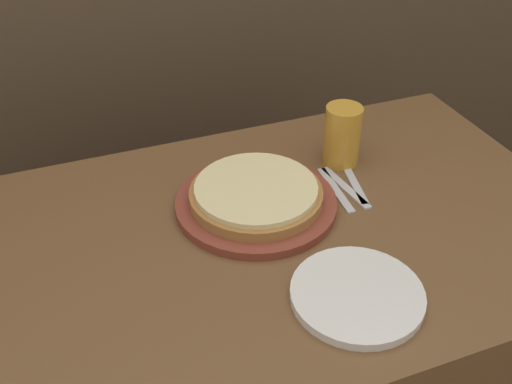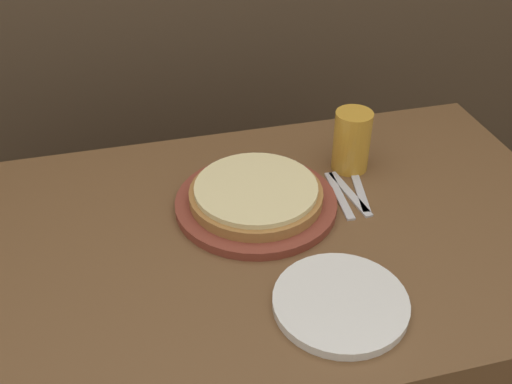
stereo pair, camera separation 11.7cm
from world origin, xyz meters
name	(u,v)px [view 1 (the left image)]	position (x,y,z in m)	size (l,w,h in m)	color
dining_table	(243,358)	(0.00, 0.00, 0.38)	(1.46, 0.82, 0.75)	brown
pizza_on_board	(256,198)	(0.06, 0.08, 0.78)	(0.35, 0.35, 0.06)	brown
beer_glass	(342,133)	(0.32, 0.18, 0.83)	(0.09, 0.09, 0.15)	gold
dinner_plate	(357,295)	(0.14, -0.23, 0.76)	(0.24, 0.24, 0.02)	white
fork	(336,190)	(0.25, 0.08, 0.76)	(0.03, 0.18, 0.00)	silver
dinner_knife	(345,187)	(0.28, 0.08, 0.76)	(0.04, 0.18, 0.00)	silver
spoon	(355,185)	(0.30, 0.08, 0.76)	(0.05, 0.15, 0.00)	silver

